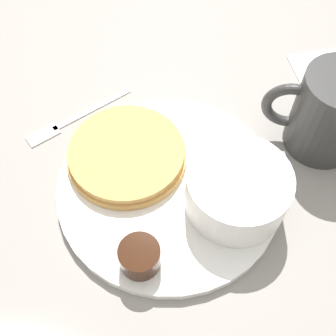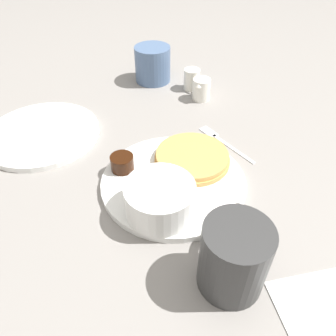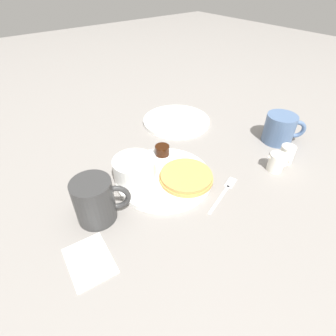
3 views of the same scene
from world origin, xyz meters
name	(u,v)px [view 2 (image 2 of 3)]	position (x,y,z in m)	size (l,w,h in m)	color
ground_plane	(173,184)	(0.00, 0.00, 0.00)	(4.00, 4.00, 0.00)	gray
plate	(174,182)	(0.00, 0.00, 0.01)	(0.25, 0.25, 0.01)	white
pancake_stack	(192,157)	(0.05, 0.04, 0.02)	(0.14, 0.14, 0.02)	tan
bowl	(160,198)	(-0.04, -0.06, 0.04)	(0.11, 0.11, 0.05)	white
syrup_cup	(122,163)	(-0.08, 0.05, 0.03)	(0.04, 0.04, 0.03)	black
butter_ramekin	(147,210)	(-0.07, -0.07, 0.03)	(0.04, 0.04, 0.04)	white
coffee_mug	(234,256)	(0.01, -0.20, 0.05)	(0.09, 0.12, 0.10)	#333333
creamer_pitcher_near	(201,89)	(0.16, 0.27, 0.03)	(0.05, 0.05, 0.05)	white
creamer_pitcher_far	(192,79)	(0.16, 0.32, 0.03)	(0.04, 0.06, 0.05)	white
fork	(220,140)	(0.13, 0.09, 0.00)	(0.06, 0.15, 0.00)	silver
napkin	(317,303)	(0.10, -0.26, 0.00)	(0.11, 0.09, 0.00)	white
second_mug	(153,64)	(0.08, 0.40, 0.05)	(0.11, 0.11, 0.09)	slate
far_plate	(42,134)	(-0.22, 0.22, 0.01)	(0.24, 0.24, 0.01)	white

